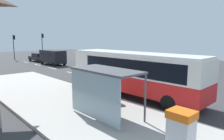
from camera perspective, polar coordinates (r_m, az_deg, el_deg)
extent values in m
cube|color=#38383A|center=(25.60, -11.71, -0.87)|extent=(56.00, 92.00, 0.04)
cube|color=#ADAAA3|center=(12.40, -8.27, -10.88)|extent=(6.20, 30.00, 0.18)
cube|color=silver|center=(15.39, 19.82, -7.70)|extent=(0.16, 2.20, 0.01)
cube|color=silver|center=(18.12, 5.64, -4.71)|extent=(0.16, 2.20, 0.01)
cube|color=silver|center=(21.68, -4.28, -2.41)|extent=(0.16, 2.20, 0.01)
cube|color=silver|center=(25.72, -11.24, -0.75)|extent=(0.16, 2.20, 0.01)
cube|color=silver|center=(30.05, -16.24, 0.45)|extent=(0.16, 2.20, 0.01)
cube|color=silver|center=(34.57, -19.96, 1.34)|extent=(0.16, 2.20, 0.01)
cube|color=silver|center=(39.20, -22.82, 2.03)|extent=(0.16, 2.20, 0.01)
cube|color=red|center=(15.34, 5.70, -3.14)|extent=(2.81, 11.07, 1.15)
cube|color=silver|center=(15.12, 5.78, 1.69)|extent=(2.81, 11.07, 1.45)
cube|color=silver|center=(15.04, 5.83, 4.62)|extent=(2.68, 10.84, 0.12)
cube|color=black|center=(19.06, -6.91, 2.96)|extent=(2.30, 0.19, 1.22)
cube|color=black|center=(13.90, 4.15, 0.76)|extent=(0.32, 8.58, 1.10)
cylinder|color=black|center=(17.45, -6.64, -3.59)|extent=(0.31, 1.01, 1.00)
cylinder|color=black|center=(18.89, -1.21, -2.57)|extent=(0.31, 1.01, 1.00)
cylinder|color=black|center=(12.54, 15.46, -8.92)|extent=(0.31, 1.01, 1.00)
cylinder|color=black|center=(14.46, 20.02, -6.74)|extent=(0.31, 1.01, 1.00)
cube|color=black|center=(33.99, -16.15, 3.64)|extent=(2.08, 5.23, 1.96)
cube|color=black|center=(33.97, -16.18, 4.20)|extent=(2.09, 3.15, 0.44)
cylinder|color=black|center=(32.79, -13.06, 1.85)|extent=(0.23, 0.68, 0.68)
cylinder|color=black|center=(31.92, -15.84, 1.56)|extent=(0.23, 0.68, 0.68)
cylinder|color=black|center=(36.27, -16.29, 2.39)|extent=(0.23, 0.68, 0.68)
cylinder|color=black|center=(35.49, -18.87, 2.13)|extent=(0.23, 0.68, 0.68)
cube|color=black|center=(39.33, -19.77, 3.12)|extent=(2.04, 4.49, 0.60)
cube|color=black|center=(39.10, -19.69, 3.98)|extent=(1.71, 2.46, 0.60)
cylinder|color=black|center=(40.36, -21.74, 2.72)|extent=(0.24, 0.65, 0.64)
cylinder|color=black|center=(41.06, -19.66, 2.93)|extent=(0.24, 0.65, 0.64)
cylinder|color=black|center=(37.66, -19.85, 2.42)|extent=(0.24, 0.65, 0.64)
cylinder|color=black|center=(38.40, -17.66, 2.65)|extent=(0.24, 0.65, 0.64)
cube|color=orange|center=(6.66, 18.80, -11.61)|extent=(0.66, 0.76, 0.24)
cube|color=black|center=(7.18, 19.75, -16.14)|extent=(0.03, 0.36, 0.44)
cylinder|color=red|center=(13.20, 0.78, -6.97)|extent=(0.52, 0.52, 0.95)
cylinder|color=orange|center=(13.70, -1.25, -6.38)|extent=(0.52, 0.52, 0.95)
cylinder|color=#2D2D2D|center=(45.01, -18.78, 6.33)|extent=(0.14, 0.14, 5.13)
cube|color=black|center=(45.07, -18.65, 8.97)|extent=(0.24, 0.28, 0.84)
sphere|color=#360606|center=(45.12, -18.53, 9.33)|extent=(0.16, 0.16, 0.16)
sphere|color=#F2B20C|center=(45.12, -18.51, 8.98)|extent=(0.16, 0.16, 0.16)
sphere|color=black|center=(45.12, -18.50, 8.62)|extent=(0.16, 0.16, 0.16)
cylinder|color=#2D2D2D|center=(44.71, -25.61, 5.71)|extent=(0.14, 0.14, 4.81)
cube|color=black|center=(44.74, -25.51, 8.16)|extent=(0.24, 0.28, 0.84)
sphere|color=red|center=(44.78, -25.38, 8.53)|extent=(0.16, 0.16, 0.16)
sphere|color=#3C2C03|center=(44.78, -25.36, 8.17)|extent=(0.16, 0.16, 0.16)
sphere|color=black|center=(44.78, -25.33, 7.81)|extent=(0.16, 0.16, 0.16)
cube|color=#4C4C51|center=(10.55, -1.66, -0.04)|extent=(1.80, 4.00, 0.10)
cube|color=#8CA5B2|center=(10.29, -5.23, -7.17)|extent=(0.06, 3.80, 2.30)
cylinder|color=#4C4C51|center=(10.15, 9.19, -7.65)|extent=(0.10, 0.10, 2.44)
cylinder|color=#4C4C51|center=(12.76, -4.38, -4.11)|extent=(0.10, 0.10, 2.44)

